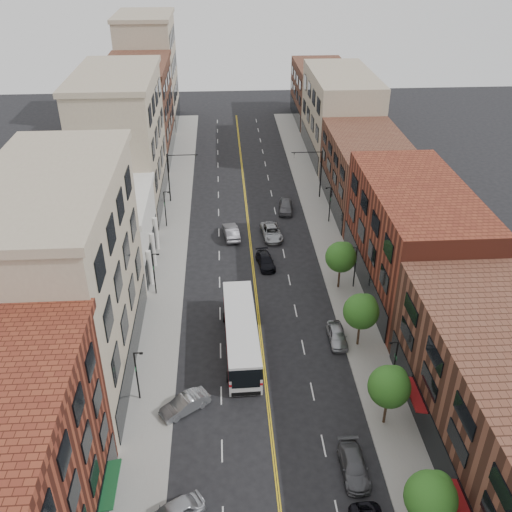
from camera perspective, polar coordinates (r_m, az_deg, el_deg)
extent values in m
plane|color=black|center=(45.89, 1.95, -20.55)|extent=(220.00, 220.00, 0.00)
cube|color=gray|center=(73.21, -8.42, 1.14)|extent=(4.00, 110.00, 0.15)
cube|color=gray|center=(74.10, 7.17, 1.62)|extent=(4.00, 110.00, 0.15)
cube|color=tan|center=(51.32, -18.56, -2.56)|extent=(10.00, 22.00, 18.00)
cube|color=silver|center=(68.89, -14.68, 2.14)|extent=(10.00, 14.00, 8.00)
cube|color=tan|center=(82.27, -13.25, 10.88)|extent=(10.00, 20.00, 18.00)
cube|color=brown|center=(101.56, -11.57, 13.92)|extent=(10.00, 20.00, 15.00)
cube|color=tan|center=(118.23, -10.69, 17.60)|extent=(10.00, 16.00, 20.00)
cube|color=brown|center=(46.62, 24.04, -13.98)|extent=(10.00, 26.00, 10.00)
cube|color=maroon|center=(63.72, 15.41, 1.64)|extent=(10.00, 22.00, 12.00)
cube|color=brown|center=(82.28, 11.05, 8.14)|extent=(10.00, 20.00, 10.00)
cube|color=tan|center=(100.90, 8.39, 13.80)|extent=(10.00, 22.00, 14.00)
cube|color=brown|center=(120.22, 6.47, 15.91)|extent=(10.00, 18.00, 11.00)
sphere|color=#1F5919|center=(40.91, 17.06, -22.09)|extent=(3.40, 3.40, 3.40)
sphere|color=#1F5919|center=(40.89, 17.69, -21.11)|extent=(2.04, 2.04, 2.04)
cylinder|color=black|center=(48.98, 12.80, -14.87)|extent=(0.22, 0.22, 2.50)
sphere|color=#1F5919|center=(47.17, 13.18, -12.61)|extent=(3.40, 3.40, 3.40)
sphere|color=#1F5919|center=(47.24, 13.72, -11.77)|extent=(2.04, 2.04, 2.04)
cylinder|color=black|center=(56.13, 10.21, -7.65)|extent=(0.22, 0.22, 2.50)
sphere|color=#1F5919|center=(54.55, 10.47, -5.47)|extent=(3.40, 3.40, 3.40)
sphere|color=#1F5919|center=(54.69, 10.94, -4.77)|extent=(2.04, 2.04, 2.04)
cylinder|color=black|center=(64.05, 8.30, -2.13)|extent=(0.22, 0.22, 2.50)
sphere|color=#1F5919|center=(62.67, 8.48, -0.10)|extent=(3.40, 3.40, 3.40)
sphere|color=#1F5919|center=(62.85, 8.89, 0.50)|extent=(2.04, 2.04, 2.04)
cylinder|color=black|center=(49.94, -11.82, -11.68)|extent=(0.14, 0.14, 5.00)
cylinder|color=black|center=(48.26, -11.72, -9.47)|extent=(0.70, 0.10, 0.10)
cube|color=black|center=(48.26, -11.42, -9.52)|extent=(0.28, 0.14, 0.14)
cube|color=#19592D|center=(49.35, -11.93, -10.90)|extent=(0.04, 0.55, 0.35)
cylinder|color=black|center=(62.61, -10.14, -1.79)|extent=(0.14, 0.14, 5.00)
cylinder|color=black|center=(61.28, -10.03, 0.19)|extent=(0.70, 0.10, 0.10)
cube|color=black|center=(61.28, -9.79, 0.16)|extent=(0.28, 0.14, 0.14)
cube|color=#19592D|center=(62.14, -10.22, -1.09)|extent=(0.04, 0.55, 0.35)
cylinder|color=black|center=(76.54, -9.07, 4.64)|extent=(0.14, 0.14, 5.00)
cylinder|color=black|center=(75.46, -8.96, 6.35)|extent=(0.70, 0.10, 0.10)
cube|color=black|center=(75.45, -8.76, 6.33)|extent=(0.28, 0.14, 0.14)
cube|color=#19592D|center=(76.16, -9.12, 5.25)|extent=(0.04, 0.55, 0.35)
cylinder|color=black|center=(51.35, 13.68, -10.55)|extent=(0.14, 0.14, 5.00)
cylinder|color=black|center=(49.68, 13.64, -8.41)|extent=(0.70, 0.10, 0.10)
cube|color=black|center=(49.64, 13.35, -8.47)|extent=(0.28, 0.14, 0.14)
cube|color=#19592D|center=(50.78, 13.80, -9.78)|extent=(0.04, 0.55, 0.35)
cylinder|color=black|center=(63.75, 9.88, -1.13)|extent=(0.14, 0.14, 5.00)
cylinder|color=black|center=(62.40, 9.77, 0.81)|extent=(0.70, 0.10, 0.10)
cube|color=black|center=(62.37, 9.54, 0.77)|extent=(0.28, 0.14, 0.14)
cube|color=#19592D|center=(63.28, 9.95, -0.44)|extent=(0.04, 0.55, 0.35)
cylinder|color=black|center=(77.47, 7.40, 5.10)|extent=(0.14, 0.14, 5.00)
cylinder|color=black|center=(76.37, 7.26, 6.79)|extent=(0.70, 0.10, 0.10)
cube|color=black|center=(76.35, 7.07, 6.76)|extent=(0.28, 0.14, 0.14)
cube|color=#19592D|center=(77.09, 7.44, 5.71)|extent=(0.04, 0.55, 0.35)
cylinder|color=black|center=(83.35, -8.72, 7.73)|extent=(0.18, 0.18, 7.20)
cylinder|color=black|center=(81.93, -7.36, 9.98)|extent=(4.40, 0.12, 0.12)
imported|color=black|center=(81.97, -6.06, 9.77)|extent=(0.15, 0.18, 0.90)
cylinder|color=black|center=(84.21, 6.50, 8.13)|extent=(0.18, 0.18, 7.20)
cylinder|color=black|center=(82.63, 5.11, 10.29)|extent=(4.40, 0.12, 0.12)
imported|color=black|center=(82.52, 3.84, 10.02)|extent=(0.15, 0.18, 0.90)
cube|color=silver|center=(54.61, -1.51, -7.76)|extent=(3.18, 13.31, 3.20)
cube|color=black|center=(54.13, -1.52, -7.12)|extent=(3.22, 13.36, 1.16)
cube|color=#9E0B11|center=(54.82, -1.50, -8.03)|extent=(3.22, 13.36, 0.24)
cube|color=black|center=(49.40, -1.01, -12.29)|extent=(2.43, 0.12, 1.77)
cylinder|color=black|center=(52.05, -2.81, -11.97)|extent=(0.33, 1.07, 1.06)
cylinder|color=black|center=(52.18, 0.46, -11.80)|extent=(0.33, 1.07, 1.06)
cylinder|color=black|center=(58.86, -3.19, -6.15)|extent=(0.33, 1.07, 1.06)
cylinder|color=black|center=(58.97, -0.34, -6.01)|extent=(0.33, 1.07, 1.06)
imported|color=#989B9F|center=(49.69, -7.12, -14.49)|extent=(4.44, 3.69, 1.43)
imported|color=#4A4B4F|center=(45.78, 9.75, -19.99)|extent=(1.93, 4.68, 1.36)
imported|color=#A4A6AB|center=(56.71, 8.11, -7.86)|extent=(1.73, 4.24, 1.44)
imported|color=#58575D|center=(73.94, -2.51, 2.44)|extent=(2.34, 5.10, 1.62)
imported|color=black|center=(67.85, 0.95, -0.49)|extent=(2.41, 4.67, 1.29)
imported|color=#96999D|center=(73.99, 1.57, 2.40)|extent=(2.91, 5.47, 1.47)
imported|color=#515257|center=(80.82, 3.00, 5.01)|extent=(2.42, 4.93, 1.62)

